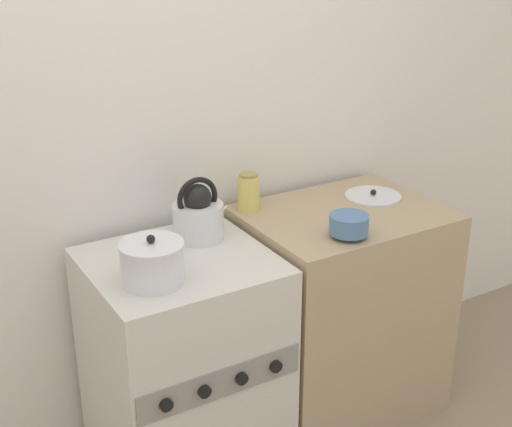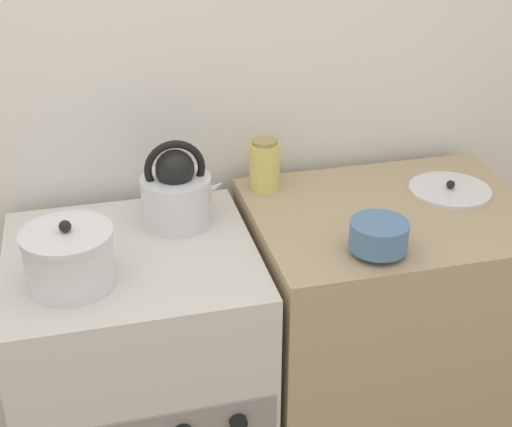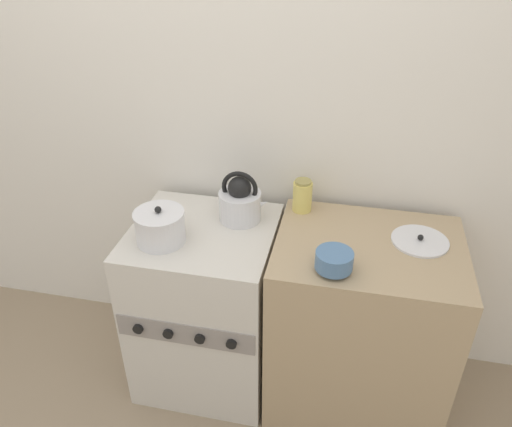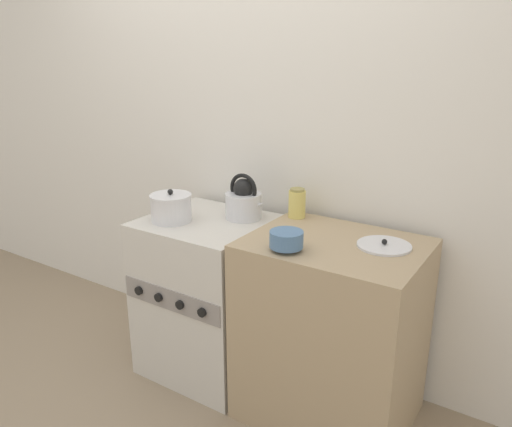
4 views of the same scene
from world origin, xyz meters
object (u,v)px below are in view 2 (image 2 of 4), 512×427
(cooking_pot, at_px, (70,258))
(enamel_bowl, at_px, (379,236))
(kettle, at_px, (177,192))
(stove, at_px, (143,385))
(storage_jar, at_px, (265,165))
(loose_pot_lid, at_px, (450,190))

(cooking_pot, height_order, enamel_bowl, cooking_pot)
(kettle, bearing_deg, stove, -137.57)
(enamel_bowl, relative_size, storage_jar, 0.96)
(kettle, height_order, loose_pot_lid, kettle)
(stove, relative_size, cooking_pot, 4.09)
(cooking_pot, bearing_deg, storage_jar, 30.64)
(kettle, xyz_separation_m, cooking_pot, (-0.28, -0.24, -0.02))
(stove, distance_m, kettle, 0.55)
(stove, relative_size, kettle, 3.64)
(kettle, distance_m, loose_pot_lid, 0.77)
(storage_jar, distance_m, loose_pot_lid, 0.53)
(enamel_bowl, bearing_deg, stove, 161.46)
(kettle, bearing_deg, storage_jar, 18.45)
(stove, bearing_deg, storage_jar, 28.30)
(enamel_bowl, relative_size, loose_pot_lid, 0.62)
(stove, xyz_separation_m, cooking_pot, (-0.14, -0.11, 0.50))
(kettle, distance_m, enamel_bowl, 0.54)
(storage_jar, bearing_deg, enamel_bowl, -67.13)
(kettle, height_order, cooking_pot, kettle)
(storage_jar, bearing_deg, cooking_pot, -149.36)
(kettle, distance_m, cooking_pot, 0.37)
(cooking_pot, height_order, loose_pot_lid, cooking_pot)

